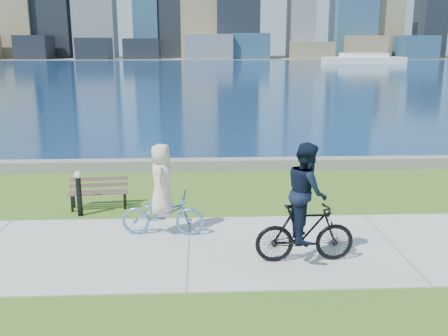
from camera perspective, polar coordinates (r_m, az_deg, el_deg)
The scene contains 10 objects.
ground at distance 9.78m, azimuth -4.07°, elevation -9.26°, with size 320.00×320.00×0.00m, color #3A6219.
concrete_path at distance 9.77m, azimuth -4.07°, elevation -9.20°, with size 80.00×3.50×0.02m, color #ADADA8.
seawall at distance 15.62m, azimuth -3.58°, elevation 0.36°, with size 90.00×0.50×0.35m, color slate.
bay_water at distance 81.07m, azimuth -2.93°, elevation 11.27°, with size 320.00×131.00×0.01m, color #0C274D.
far_shore at distance 139.03m, azimuth -2.87°, elevation 12.43°, with size 320.00×30.00×0.12m, color slate.
ferry_far at distance 103.57m, azimuth 15.66°, elevation 11.87°, with size 15.68×4.48×2.13m.
park_bench at distance 12.37m, azimuth -14.11°, elevation -2.45°, with size 1.43×0.62×0.72m.
bollard_lamp at distance 11.85m, azimuth -16.26°, elevation -2.48°, with size 0.17×0.17×1.06m.
cyclist_woman at distance 10.27m, azimuth -7.08°, elevation -3.82°, with size 0.74×1.74×1.91m.
cyclist_man at distance 9.00m, azimuth 9.32°, elevation -5.08°, with size 0.68×1.80×2.19m.
Camera 1 is at (0.26, -8.98, 3.86)m, focal length 40.00 mm.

